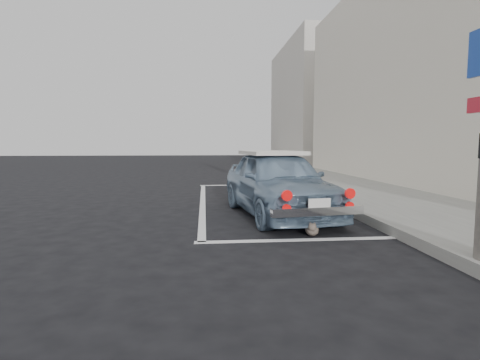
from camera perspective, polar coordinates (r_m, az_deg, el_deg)
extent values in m
plane|color=black|center=(5.66, 3.40, -7.98)|extent=(80.00, 80.00, 0.00)
cube|color=slate|center=(8.56, 22.92, -3.30)|extent=(2.80, 40.00, 0.15)
cube|color=beige|center=(12.07, 32.56, 15.05)|extent=(3.50, 18.00, 7.00)
cube|color=black|center=(10.93, 24.96, 5.40)|extent=(0.10, 16.00, 2.40)
cube|color=#153FB0|center=(12.42, 22.62, 20.39)|extent=(0.10, 2.00, 1.60)
cube|color=#153FB0|center=(14.53, 17.94, 18.27)|extent=(0.10, 2.00, 1.60)
cube|color=red|center=(16.72, 14.55, 16.62)|extent=(0.10, 2.00, 1.60)
cube|color=beige|center=(26.58, 10.52, 11.17)|extent=(3.50, 10.00, 8.00)
cube|color=silver|center=(5.29, 9.68, -8.98)|extent=(3.00, 0.12, 0.01)
cube|color=silver|center=(12.09, 1.02, -0.76)|extent=(3.00, 0.12, 0.01)
cube|color=silver|center=(8.54, -5.71, -3.39)|extent=(0.12, 7.00, 0.01)
cube|color=red|center=(4.37, 32.68, 9.66)|extent=(0.04, 0.30, 0.15)
cube|color=white|center=(4.36, 32.63, 9.67)|extent=(0.02, 0.16, 0.08)
imported|color=#6F8AA4|center=(6.95, 5.76, -0.38)|extent=(1.91, 3.74, 1.22)
cube|color=silver|center=(7.26, 4.87, 4.14)|extent=(1.18, 1.49, 0.07)
cube|color=silver|center=(5.38, 11.79, -4.66)|extent=(1.37, 0.30, 0.12)
cube|color=white|center=(5.32, 12.01, -3.68)|extent=(0.33, 0.06, 0.17)
cylinder|color=red|center=(5.13, 7.16, -2.36)|extent=(0.15, 0.06, 0.15)
cylinder|color=red|center=(5.54, 16.43, -1.98)|extent=(0.15, 0.06, 0.15)
cylinder|color=red|center=(5.16, 7.13, -4.34)|extent=(0.12, 0.06, 0.12)
cylinder|color=red|center=(5.56, 16.38, -3.82)|extent=(0.12, 0.06, 0.12)
ellipsoid|color=#63564B|center=(5.54, 10.91, -7.34)|extent=(0.26, 0.34, 0.18)
sphere|color=#63564B|center=(5.39, 10.97, -7.01)|extent=(0.12, 0.12, 0.12)
cone|color=#63564B|center=(5.38, 10.65, -6.40)|extent=(0.04, 0.04, 0.04)
cone|color=#63564B|center=(5.38, 11.31, -6.41)|extent=(0.04, 0.04, 0.04)
cylinder|color=#63564B|center=(5.70, 11.29, -7.62)|extent=(0.06, 0.20, 0.03)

